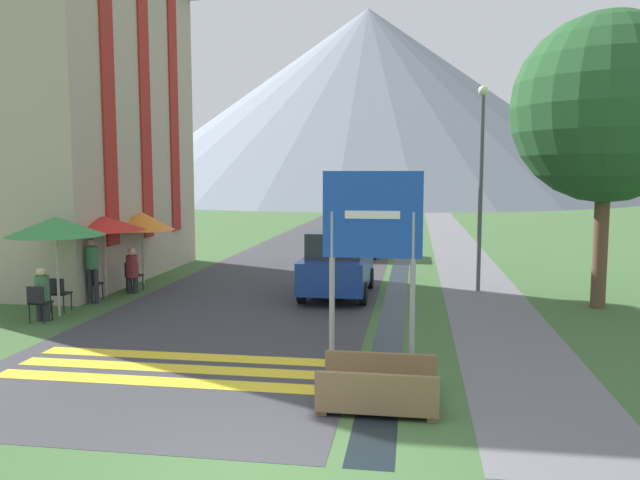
# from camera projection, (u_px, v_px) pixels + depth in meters

# --- Properties ---
(ground_plane) EXTENTS (160.00, 160.00, 0.00)m
(ground_plane) POSITION_uv_depth(u_px,v_px,m) (375.00, 252.00, 26.93)
(ground_plane) COLOR #3D6033
(road) EXTENTS (6.40, 60.00, 0.01)m
(road) POSITION_uv_depth(u_px,v_px,m) (344.00, 230.00, 37.14)
(road) COLOR #38383D
(road) RESTS_ON ground_plane
(footpath) EXTENTS (2.20, 60.00, 0.01)m
(footpath) POSITION_uv_depth(u_px,v_px,m) (448.00, 232.00, 36.22)
(footpath) COLOR slate
(footpath) RESTS_ON ground_plane
(drainage_channel) EXTENTS (0.60, 60.00, 0.00)m
(drainage_channel) POSITION_uv_depth(u_px,v_px,m) (406.00, 231.00, 36.58)
(drainage_channel) COLOR black
(drainage_channel) RESTS_ON ground_plane
(crosswalk_marking) EXTENTS (5.44, 1.84, 0.01)m
(crosswalk_marking) POSITION_uv_depth(u_px,v_px,m) (169.00, 368.00, 10.81)
(crosswalk_marking) COLOR yellow
(crosswalk_marking) RESTS_ON ground_plane
(mountain_distant) EXTENTS (73.30, 73.30, 26.40)m
(mountain_distant) POSITION_uv_depth(u_px,v_px,m) (368.00, 104.00, 88.57)
(mountain_distant) COLOR gray
(mountain_distant) RESTS_ON ground_plane
(hotel_building) EXTENTS (5.78, 9.12, 10.77)m
(hotel_building) POSITION_uv_depth(u_px,v_px,m) (66.00, 96.00, 19.86)
(hotel_building) COLOR tan
(hotel_building) RESTS_ON ground_plane
(road_sign) EXTENTS (1.74, 0.11, 3.41)m
(road_sign) POSITION_uv_depth(u_px,v_px,m) (372.00, 236.00, 10.86)
(road_sign) COLOR #9E9EA3
(road_sign) RESTS_ON ground_plane
(footbridge) EXTENTS (1.70, 1.10, 0.65)m
(footbridge) POSITION_uv_depth(u_px,v_px,m) (378.00, 391.00, 9.02)
(footbridge) COLOR brown
(footbridge) RESTS_ON ground_plane
(parked_car_near) EXTENTS (1.79, 3.89, 1.82)m
(parked_car_near) POSITION_uv_depth(u_px,v_px,m) (338.00, 263.00, 17.17)
(parked_car_near) COLOR navy
(parked_car_near) RESTS_ON ground_plane
(parked_car_far) EXTENTS (1.75, 3.88, 1.82)m
(parked_car_far) POSITION_uv_depth(u_px,v_px,m) (357.00, 233.00, 25.77)
(parked_car_far) COLOR silver
(parked_car_far) RESTS_ON ground_plane
(cafe_chair_near_left) EXTENTS (0.40, 0.40, 0.85)m
(cafe_chair_near_left) POSITION_uv_depth(u_px,v_px,m) (59.00, 291.00, 15.13)
(cafe_chair_near_left) COLOR black
(cafe_chair_near_left) RESTS_ON ground_plane
(cafe_chair_far_left) EXTENTS (0.40, 0.40, 0.85)m
(cafe_chair_far_left) POSITION_uv_depth(u_px,v_px,m) (133.00, 274.00, 17.82)
(cafe_chair_far_left) COLOR black
(cafe_chair_far_left) RESTS_ON ground_plane
(cafe_chair_middle) EXTENTS (0.40, 0.40, 0.85)m
(cafe_chair_middle) POSITION_uv_depth(u_px,v_px,m) (92.00, 282.00, 16.47)
(cafe_chair_middle) COLOR black
(cafe_chair_middle) RESTS_ON ground_plane
(cafe_chair_nearest) EXTENTS (0.40, 0.40, 0.85)m
(cafe_chair_nearest) POSITION_uv_depth(u_px,v_px,m) (38.00, 301.00, 14.04)
(cafe_chair_nearest) COLOR black
(cafe_chair_nearest) RESTS_ON ground_plane
(cafe_umbrella_front_green) EXTENTS (2.24, 2.24, 2.36)m
(cafe_umbrella_front_green) POSITION_uv_depth(u_px,v_px,m) (56.00, 226.00, 14.61)
(cafe_umbrella_front_green) COLOR #B7B2A8
(cafe_umbrella_front_green) RESTS_ON ground_plane
(cafe_umbrella_middle_red) EXTENTS (2.22, 2.22, 2.22)m
(cafe_umbrella_middle_red) POSITION_uv_depth(u_px,v_px,m) (104.00, 223.00, 16.88)
(cafe_umbrella_middle_red) COLOR #B7B2A8
(cafe_umbrella_middle_red) RESTS_ON ground_plane
(cafe_umbrella_rear_orange) EXTENTS (1.94, 1.94, 2.20)m
(cafe_umbrella_rear_orange) POSITION_uv_depth(u_px,v_px,m) (142.00, 221.00, 18.92)
(cafe_umbrella_rear_orange) COLOR #B7B2A8
(cafe_umbrella_rear_orange) RESTS_ON ground_plane
(person_seated_near) EXTENTS (0.32, 0.32, 1.26)m
(person_seated_near) POSITION_uv_depth(u_px,v_px,m) (42.00, 291.00, 14.19)
(person_seated_near) COLOR #282833
(person_seated_near) RESTS_ON ground_plane
(person_standing_terrace) EXTENTS (0.32, 0.32, 1.70)m
(person_standing_terrace) POSITION_uv_depth(u_px,v_px,m) (92.00, 266.00, 16.12)
(person_standing_terrace) COLOR #282833
(person_standing_terrace) RESTS_ON ground_plane
(person_seated_far) EXTENTS (0.32, 0.32, 1.29)m
(person_seated_far) POSITION_uv_depth(u_px,v_px,m) (132.00, 268.00, 17.54)
(person_seated_far) COLOR #282833
(person_seated_far) RESTS_ON ground_plane
(streetlamp) EXTENTS (0.28, 0.28, 5.80)m
(streetlamp) POSITION_uv_depth(u_px,v_px,m) (481.00, 173.00, 17.58)
(streetlamp) COLOR #515156
(streetlamp) RESTS_ON ground_plane
(tree_by_path) EXTENTS (4.63, 4.63, 7.27)m
(tree_by_path) POSITION_uv_depth(u_px,v_px,m) (607.00, 109.00, 15.22)
(tree_by_path) COLOR brown
(tree_by_path) RESTS_ON ground_plane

